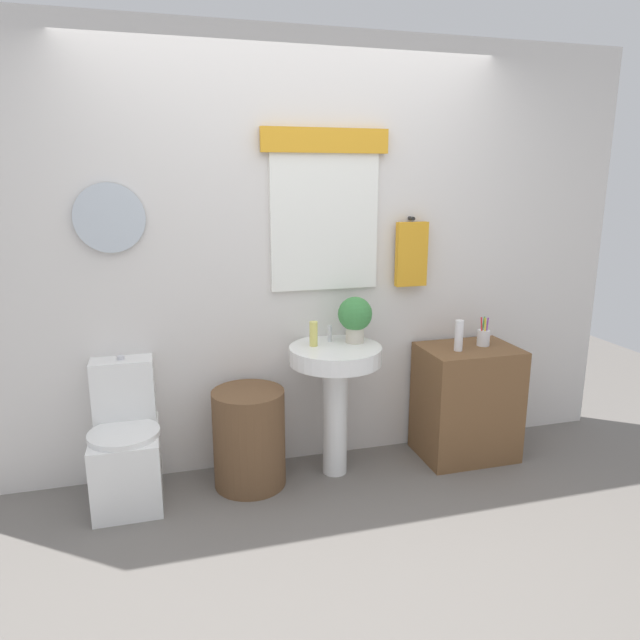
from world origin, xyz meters
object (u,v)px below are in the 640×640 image
(pedestal_sink, at_px, (335,377))
(toilet, at_px, (127,448))
(laundry_hamper, at_px, (249,438))
(toothbrush_cup, at_px, (483,337))
(soap_bottle, at_px, (314,334))
(wooden_cabinet, at_px, (466,402))
(lotion_bottle, at_px, (459,335))
(potted_plant, at_px, (355,316))

(pedestal_sink, bearing_deg, toilet, 178.34)
(laundry_hamper, height_order, toothbrush_cup, toothbrush_cup)
(laundry_hamper, height_order, soap_bottle, soap_bottle)
(toilet, relative_size, wooden_cabinet, 1.09)
(wooden_cabinet, height_order, lotion_bottle, lotion_bottle)
(lotion_bottle, bearing_deg, potted_plant, 171.19)
(pedestal_sink, bearing_deg, toothbrush_cup, 1.14)
(pedestal_sink, distance_m, lotion_bottle, 0.81)
(wooden_cabinet, height_order, potted_plant, potted_plant)
(toothbrush_cup, bearing_deg, wooden_cabinet, -169.26)
(wooden_cabinet, bearing_deg, pedestal_sink, 180.00)
(lotion_bottle, bearing_deg, toilet, 177.85)
(toilet, xyz_separation_m, soap_bottle, (1.09, 0.01, 0.58))
(soap_bottle, xyz_separation_m, lotion_bottle, (0.90, -0.09, -0.05))
(soap_bottle, xyz_separation_m, potted_plant, (0.26, 0.01, 0.09))
(pedestal_sink, xyz_separation_m, soap_bottle, (-0.12, 0.05, 0.26))
(pedestal_sink, xyz_separation_m, lotion_bottle, (0.78, -0.04, 0.21))
(laundry_hamper, relative_size, lotion_bottle, 3.02)
(wooden_cabinet, relative_size, soap_bottle, 4.95)
(laundry_hamper, height_order, pedestal_sink, pedestal_sink)
(toilet, xyz_separation_m, potted_plant, (1.35, 0.02, 0.67))
(toilet, bearing_deg, pedestal_sink, -1.66)
(soap_bottle, relative_size, potted_plant, 0.53)
(toilet, height_order, toothbrush_cup, toothbrush_cup)
(pedestal_sink, height_order, potted_plant, potted_plant)
(soap_bottle, bearing_deg, toilet, -179.22)
(toothbrush_cup, bearing_deg, laundry_hamper, -179.25)
(soap_bottle, bearing_deg, toothbrush_cup, -1.55)
(laundry_hamper, xyz_separation_m, wooden_cabinet, (1.42, 0.00, 0.07))
(laundry_hamper, distance_m, soap_bottle, 0.72)
(soap_bottle, xyz_separation_m, toothbrush_cup, (1.11, -0.03, -0.10))
(pedestal_sink, bearing_deg, laundry_hamper, -180.00)
(toilet, xyz_separation_m, wooden_cabinet, (2.10, -0.04, 0.06))
(soap_bottle, height_order, toothbrush_cup, soap_bottle)
(pedestal_sink, relative_size, lotion_bottle, 4.18)
(potted_plant, relative_size, lotion_bottle, 1.44)
(toilet, bearing_deg, laundry_hamper, -2.93)
(potted_plant, distance_m, lotion_bottle, 0.67)
(laundry_hamper, distance_m, toothbrush_cup, 1.60)
(soap_bottle, relative_size, lotion_bottle, 0.77)
(wooden_cabinet, distance_m, soap_bottle, 1.14)
(soap_bottle, bearing_deg, pedestal_sink, -22.62)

